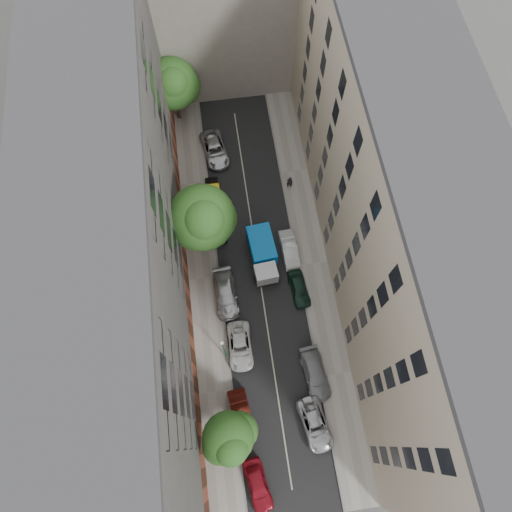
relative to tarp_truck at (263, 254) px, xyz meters
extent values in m
plane|color=#4C4C49|center=(-0.57, -1.17, -1.46)|extent=(120.00, 120.00, 0.00)
cube|color=black|center=(-0.57, -1.17, -1.45)|extent=(8.00, 44.00, 0.02)
cube|color=gray|center=(-6.07, -1.17, -1.38)|extent=(3.00, 44.00, 0.15)
cube|color=gray|center=(4.93, -1.17, -1.38)|extent=(3.00, 44.00, 0.15)
cube|color=#474542|center=(-11.57, -1.17, 8.54)|extent=(8.00, 44.00, 20.00)
cube|color=tan|center=(10.43, -1.17, 8.54)|extent=(8.00, 44.00, 20.00)
cube|color=black|center=(0.00, -0.11, -0.87)|extent=(2.69, 5.87, 0.32)
cube|color=#A0A2A4|center=(0.00, -2.11, 0.08)|extent=(2.25, 1.86, 1.80)
cube|color=blue|center=(0.00, 0.85, 0.24)|extent=(2.64, 3.99, 1.90)
cylinder|color=black|center=(-1.00, -2.11, -1.01)|extent=(0.30, 0.89, 0.89)
cylinder|color=black|center=(1.00, -2.11, -1.01)|extent=(0.30, 0.89, 0.89)
cylinder|color=black|center=(-1.00, 1.59, -1.01)|extent=(0.30, 0.89, 0.89)
cylinder|color=black|center=(1.00, 1.59, -1.01)|extent=(0.30, 0.89, 0.89)
imported|color=maroon|center=(-3.37, -20.17, -0.73)|extent=(2.40, 4.50, 1.45)
imported|color=#4A140E|center=(-3.99, -14.57, -0.70)|extent=(2.12, 4.74, 1.51)
imported|color=silver|center=(-3.37, -8.52, -0.80)|extent=(2.29, 4.75, 1.30)
imported|color=#B9B8BD|center=(-4.10, -3.37, -0.70)|extent=(2.29, 5.25, 1.50)
imported|color=black|center=(-4.02, 4.23, -0.73)|extent=(1.88, 4.33, 1.46)
imported|color=black|center=(-4.17, 7.83, -0.80)|extent=(1.44, 4.01, 1.32)
imported|color=#AFB0B4|center=(-3.37, 13.43, -0.73)|extent=(3.15, 5.50, 1.44)
imported|color=#B5B6BA|center=(2.23, -16.17, -0.80)|extent=(2.94, 5.04, 1.32)
imported|color=gray|center=(3.03, -11.97, -0.74)|extent=(2.49, 5.11, 1.43)
imported|color=black|center=(3.03, -3.77, -0.78)|extent=(1.96, 4.10, 1.35)
imported|color=silver|center=(2.79, 0.43, -0.75)|extent=(1.68, 4.32, 1.40)
cylinder|color=#382619|center=(-5.17, -16.25, -0.20)|extent=(0.36, 0.36, 2.22)
cylinder|color=#382619|center=(-5.17, -16.25, 1.71)|extent=(0.24, 0.24, 1.59)
sphere|color=#26521B|center=(-5.17, -16.25, 3.26)|extent=(4.10, 4.10, 4.10)
sphere|color=#26521B|center=(-4.27, -15.85, 2.50)|extent=(3.08, 3.08, 3.08)
sphere|color=#26521B|center=(-5.87, -16.75, 2.82)|extent=(2.87, 2.87, 2.87)
sphere|color=#26521B|center=(-4.97, -17.05, 4.09)|extent=(2.67, 2.67, 2.67)
cylinder|color=#382619|center=(-5.21, 1.92, 0.36)|extent=(0.36, 0.36, 3.33)
cylinder|color=#382619|center=(-5.21, 1.92, 3.22)|extent=(0.24, 0.24, 2.38)
sphere|color=#26521B|center=(-5.21, 1.92, 5.55)|extent=(6.00, 6.00, 6.00)
sphere|color=#26521B|center=(-4.31, 2.32, 4.41)|extent=(4.50, 4.50, 4.50)
sphere|color=#26521B|center=(-5.91, 1.42, 4.88)|extent=(4.20, 4.20, 4.20)
sphere|color=#26521B|center=(-5.01, 1.12, 6.79)|extent=(3.90, 3.90, 3.90)
cylinder|color=#382619|center=(-6.91, 18.83, 0.00)|extent=(0.36, 0.36, 2.60)
cylinder|color=#382619|center=(-6.91, 18.83, 2.23)|extent=(0.24, 0.24, 1.86)
sphere|color=#26521B|center=(-6.91, 18.83, 4.05)|extent=(5.44, 5.44, 5.44)
sphere|color=#26521B|center=(-6.01, 19.23, 3.16)|extent=(4.08, 4.08, 4.08)
sphere|color=#26521B|center=(-7.61, 18.33, 3.53)|extent=(3.81, 3.81, 3.81)
sphere|color=#26521B|center=(-6.71, 18.03, 5.01)|extent=(3.54, 3.54, 3.54)
cylinder|color=#1C632D|center=(-4.77, -9.13, 1.66)|extent=(0.14, 0.14, 5.94)
sphere|color=silver|center=(-4.77, -9.13, 4.73)|extent=(0.36, 0.36, 0.36)
imported|color=black|center=(4.06, 7.95, -0.41)|extent=(0.75, 0.59, 1.80)
camera|label=1|loc=(-3.07, -16.92, 41.36)|focal=32.00mm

